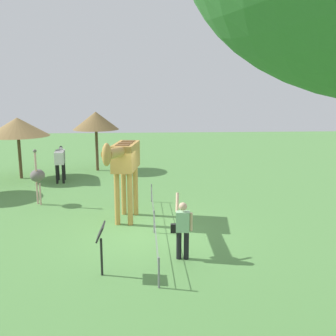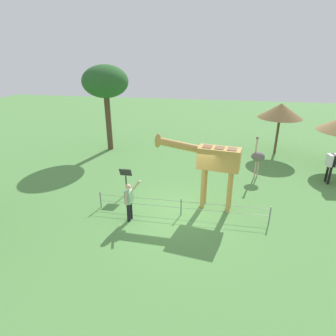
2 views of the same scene
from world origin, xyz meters
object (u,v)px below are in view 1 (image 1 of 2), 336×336
Objects in this scene: shade_hut_aside at (18,127)px; info_sign at (101,239)px; visitor at (182,227)px; zebra at (60,158)px; giraffe at (124,162)px; shade_hut_far at (96,121)px; ostrich at (37,176)px.

info_sign is at bearing 25.52° from shade_hut_aside.
info_sign is (0.81, -2.07, 0.05)m from visitor.
zebra is 0.58× the size of shade_hut_aside.
info_sign is (3.88, -0.41, -1.18)m from giraffe.
shade_hut_far reaches higher than visitor.
shade_hut_far is at bearing 149.70° from zebra.
ostrich is 6.97m from info_sign.
zebra is 0.55× the size of shade_hut_far.
shade_hut_far is 2.52× the size of info_sign.
shade_hut_far is 13.06m from info_sign.
ostrich is at bearing -153.37° from info_sign.
giraffe is 3.69m from visitor.
visitor is at bearing 28.31° from giraffe.
giraffe reaches higher than visitor.
ostrich reaches higher than zebra.
info_sign is at bearing 26.63° from ostrich.
shade_hut_far reaches higher than giraffe.
zebra is (-9.42, -5.14, 0.26)m from visitor.
info_sign is (6.23, 3.12, -0.23)m from ostrich.
info_sign is (12.83, 1.55, -1.87)m from shade_hut_far.
zebra is 0.81× the size of ostrich.
shade_hut_far reaches higher than info_sign.
visitor is 0.95× the size of zebra.
giraffe is at bearing -151.69° from visitor.
visitor is 12.70m from shade_hut_far.
zebra is at bearing -30.30° from shade_hut_far.
shade_hut_aside is at bearing -110.80° from zebra.
visitor is (3.07, 1.65, -1.23)m from giraffe.
shade_hut_far reaches higher than ostrich.
giraffe is 2.03× the size of zebra.
shade_hut_far is (-2.60, 1.52, 1.65)m from zebra.
ostrich is at bearing -136.23° from visitor.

